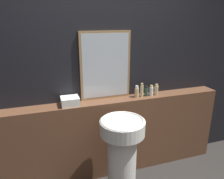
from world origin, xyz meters
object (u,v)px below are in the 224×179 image
object	(u,v)px
lotion_bottle	(146,91)
body_wash_bottle	(151,91)
pedestal_sink	(122,153)
hand_soap_bottle	(156,90)
towel_stack	(70,101)
shampoo_bottle	(137,92)
conditioner_bottle	(142,90)
mirror	(106,66)

from	to	relation	value
lotion_bottle	body_wash_bottle	xyz separation A→B (m)	(0.07, 0.00, 0.00)
pedestal_sink	body_wash_bottle	distance (m)	0.86
pedestal_sink	body_wash_bottle	xyz separation A→B (m)	(0.55, 0.44, 0.50)
lotion_bottle	hand_soap_bottle	world-z (taller)	hand_soap_bottle
hand_soap_bottle	body_wash_bottle	bearing A→B (deg)	-180.00
towel_stack	lotion_bottle	distance (m)	0.93
pedestal_sink	hand_soap_bottle	xyz separation A→B (m)	(0.61, 0.44, 0.50)
towel_stack	shampoo_bottle	bearing A→B (deg)	0.00
conditioner_bottle	pedestal_sink	bearing A→B (deg)	-133.40
towel_stack	conditioner_bottle	distance (m)	0.87
body_wash_bottle	hand_soap_bottle	size ratio (longest dim) A/B	0.94
conditioner_bottle	body_wash_bottle	xyz separation A→B (m)	(0.13, -0.00, -0.02)
pedestal_sink	hand_soap_bottle	size ratio (longest dim) A/B	6.68
pedestal_sink	shampoo_bottle	world-z (taller)	shampoo_bottle
shampoo_bottle	mirror	bearing A→B (deg)	166.48
conditioner_bottle	towel_stack	bearing A→B (deg)	-180.00
mirror	lotion_bottle	xyz separation A→B (m)	(0.49, -0.09, -0.33)
mirror	hand_soap_bottle	size ratio (longest dim) A/B	5.63
shampoo_bottle	body_wash_bottle	distance (m)	0.20
mirror	body_wash_bottle	size ratio (longest dim) A/B	5.98
mirror	hand_soap_bottle	xyz separation A→B (m)	(0.63, -0.09, -0.33)
body_wash_bottle	mirror	bearing A→B (deg)	171.13
shampoo_bottle	lotion_bottle	size ratio (longest dim) A/B	1.13
shampoo_bottle	hand_soap_bottle	world-z (taller)	shampoo_bottle
body_wash_bottle	lotion_bottle	bearing A→B (deg)	180.00
conditioner_bottle	body_wash_bottle	size ratio (longest dim) A/B	1.29
pedestal_sink	lotion_bottle	bearing A→B (deg)	42.57
pedestal_sink	conditioner_bottle	distance (m)	0.79
shampoo_bottle	conditioner_bottle	bearing A→B (deg)	0.00
mirror	body_wash_bottle	distance (m)	0.66
mirror	body_wash_bottle	xyz separation A→B (m)	(0.56, -0.09, -0.33)
towel_stack	shampoo_bottle	size ratio (longest dim) A/B	1.37
body_wash_bottle	pedestal_sink	bearing A→B (deg)	-141.10
pedestal_sink	towel_stack	bearing A→B (deg)	135.71
towel_stack	body_wash_bottle	xyz separation A→B (m)	(1.00, 0.00, 0.02)
pedestal_sink	towel_stack	distance (m)	0.79
pedestal_sink	lotion_bottle	size ratio (longest dim) A/B	7.32
mirror	towel_stack	size ratio (longest dim) A/B	4.00
mirror	conditioner_bottle	world-z (taller)	mirror
pedestal_sink	conditioner_bottle	world-z (taller)	conditioner_bottle
shampoo_bottle	hand_soap_bottle	distance (m)	0.27
mirror	conditioner_bottle	size ratio (longest dim) A/B	4.64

